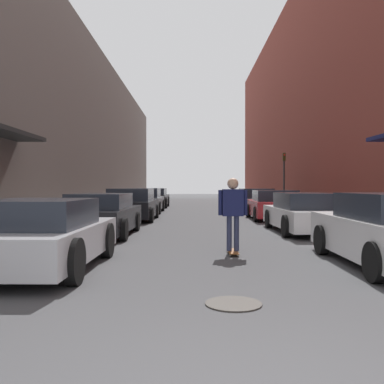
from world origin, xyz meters
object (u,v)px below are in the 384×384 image
(parked_car_right_3, at_px, (253,201))
(parked_car_right_1, at_px, (301,213))
(parked_car_left_2, at_px, (130,205))
(parked_car_right_2, at_px, (272,205))
(traffic_light, at_px, (282,174))
(parked_car_left_3, at_px, (143,201))
(parked_car_left_4, at_px, (152,198))
(skateboarder, at_px, (231,208))
(manhole_cover, at_px, (231,304))
(parked_car_left_0, at_px, (37,235))
(parked_car_left_1, at_px, (100,215))

(parked_car_right_3, bearing_deg, parked_car_right_1, -90.32)
(parked_car_left_2, distance_m, parked_car_right_2, 6.08)
(parked_car_right_1, bearing_deg, traffic_light, 80.80)
(parked_car_left_3, distance_m, parked_car_left_4, 5.74)
(skateboarder, distance_m, manhole_cover, 3.97)
(parked_car_left_4, xyz_separation_m, parked_car_right_1, (6.07, -15.57, -0.04))
(traffic_light, bearing_deg, parked_car_left_0, -114.60)
(parked_car_left_2, relative_size, skateboarder, 2.59)
(traffic_light, bearing_deg, parked_car_left_4, 152.98)
(parked_car_left_0, height_order, parked_car_right_1, parked_car_right_1)
(parked_car_left_2, height_order, manhole_cover, parked_car_left_2)
(parked_car_left_4, bearing_deg, manhole_cover, -82.58)
(parked_car_left_3, xyz_separation_m, traffic_light, (7.93, 1.69, 1.50))
(parked_car_right_2, bearing_deg, parked_car_left_0, -119.34)
(parked_car_left_2, distance_m, parked_car_right_1, 7.65)
(parked_car_left_2, relative_size, manhole_cover, 6.00)
(parked_car_right_2, relative_size, skateboarder, 2.46)
(parked_car_left_0, bearing_deg, parked_car_right_2, 60.66)
(parked_car_right_2, bearing_deg, parked_car_left_3, 141.77)
(parked_car_left_2, xyz_separation_m, skateboarder, (3.41, -8.98, 0.35))
(parked_car_left_0, relative_size, manhole_cover, 5.65)
(manhole_cover, relative_size, traffic_light, 0.22)
(parked_car_left_1, relative_size, parked_car_right_2, 1.06)
(parked_car_right_3, bearing_deg, traffic_light, 29.58)
(parked_car_left_2, bearing_deg, parked_car_left_0, -90.51)
(parked_car_left_1, bearing_deg, skateboarder, -44.13)
(parked_car_left_1, relative_size, skateboarder, 2.60)
(parked_car_left_1, height_order, parked_car_left_4, parked_car_left_4)
(parked_car_left_0, distance_m, parked_car_right_2, 12.59)
(skateboarder, bearing_deg, parked_car_left_4, 99.84)
(parked_car_left_1, distance_m, parked_car_right_1, 6.19)
(parked_car_left_0, bearing_deg, traffic_light, 65.40)
(parked_car_left_3, bearing_deg, traffic_light, 12.06)
(parked_car_left_2, height_order, parked_car_left_4, parked_car_left_2)
(parked_car_left_0, height_order, parked_car_left_2, parked_car_left_2)
(manhole_cover, xyz_separation_m, traffic_light, (4.85, 19.64, 2.13))
(parked_car_left_3, distance_m, parked_car_right_2, 7.77)
(parked_car_left_1, height_order, parked_car_right_2, parked_car_right_2)
(parked_car_right_1, height_order, parked_car_right_3, parked_car_right_3)
(manhole_cover, height_order, traffic_light, traffic_light)
(parked_car_left_4, relative_size, parked_car_right_3, 0.94)
(parked_car_left_3, relative_size, manhole_cover, 6.46)
(parked_car_left_4, bearing_deg, skateboarder, -80.16)
(traffic_light, bearing_deg, parked_car_right_3, -150.42)
(parked_car_right_1, relative_size, manhole_cover, 6.40)
(parked_car_right_1, height_order, parked_car_right_2, parked_car_right_2)
(skateboarder, xyz_separation_m, traffic_light, (4.49, 15.81, 1.15))
(parked_car_left_1, distance_m, skateboarder, 4.90)
(skateboarder, bearing_deg, traffic_light, 74.14)
(parked_car_right_1, distance_m, parked_car_right_2, 5.03)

